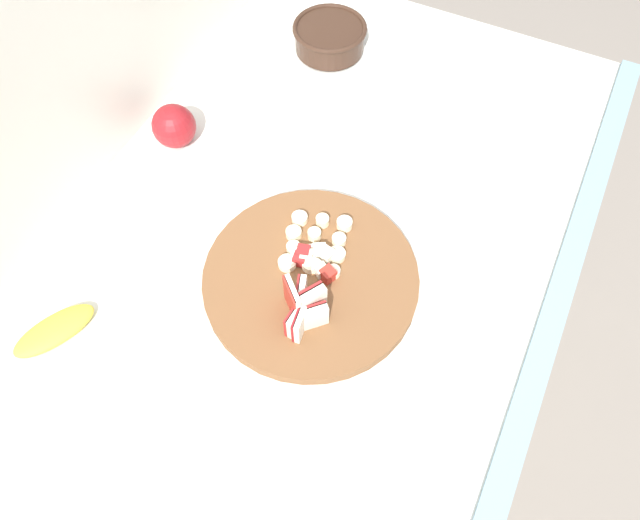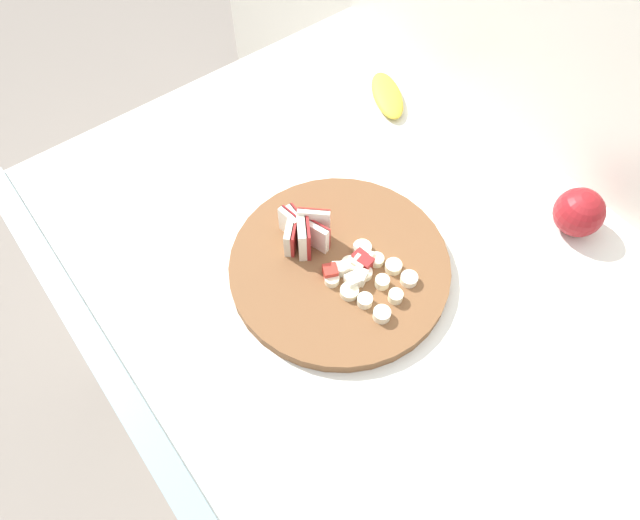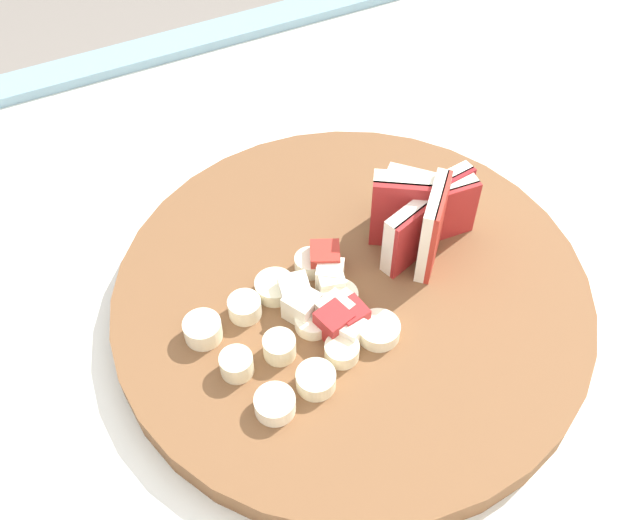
% 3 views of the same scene
% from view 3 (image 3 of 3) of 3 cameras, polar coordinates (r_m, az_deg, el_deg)
% --- Properties ---
extents(cutting_board, '(0.35, 0.35, 0.02)m').
position_cam_3_polar(cutting_board, '(0.54, 2.46, -2.92)').
color(cutting_board, brown).
rests_on(cutting_board, tiled_countertop).
extents(apple_wedge_fan, '(0.09, 0.08, 0.07)m').
position_cam_3_polar(apple_wedge_fan, '(0.55, 7.94, 3.55)').
color(apple_wedge_fan, '#A32323').
rests_on(apple_wedge_fan, cutting_board).
extents(apple_dice_pile, '(0.06, 0.09, 0.02)m').
position_cam_3_polar(apple_dice_pile, '(0.52, 0.48, -3.00)').
color(apple_dice_pile, '#A32323').
rests_on(apple_dice_pile, cutting_board).
extents(banana_slice_rows, '(0.13, 0.12, 0.02)m').
position_cam_3_polar(banana_slice_rows, '(0.51, -2.16, -5.48)').
color(banana_slice_rows, '#F4EAC6').
rests_on(banana_slice_rows, cutting_board).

